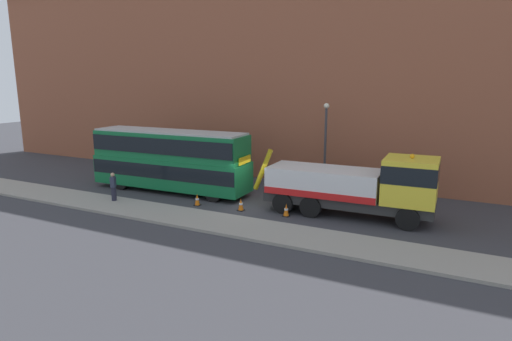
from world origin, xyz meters
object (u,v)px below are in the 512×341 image
(pedestrian_onlooker, at_px, (113,187))
(street_lamp, at_px, (325,139))
(recovery_tow_truck, at_px, (356,185))
(traffic_cone_near_bus, at_px, (197,200))
(traffic_cone_near_truck, at_px, (286,210))
(double_decker_bus, at_px, (170,158))
(traffic_cone_midway, at_px, (241,205))

(pedestrian_onlooker, xyz_separation_m, street_lamp, (10.46, 8.44, 2.49))
(pedestrian_onlooker, bearing_deg, street_lamp, 12.59)
(recovery_tow_truck, bearing_deg, pedestrian_onlooker, -165.92)
(traffic_cone_near_bus, bearing_deg, street_lamp, 49.72)
(street_lamp, bearing_deg, traffic_cone_near_truck, -91.30)
(recovery_tow_truck, xyz_separation_m, double_decker_bus, (-12.38, -0.01, 0.47))
(double_decker_bus, bearing_deg, traffic_cone_near_bus, -32.23)
(traffic_cone_midway, distance_m, street_lamp, 7.67)
(pedestrian_onlooker, height_order, traffic_cone_midway, pedestrian_onlooker)
(traffic_cone_near_bus, xyz_separation_m, traffic_cone_near_truck, (5.50, 0.45, 0.00))
(double_decker_bus, bearing_deg, street_lamp, 25.07)
(recovery_tow_truck, relative_size, traffic_cone_midway, 14.14)
(traffic_cone_midway, bearing_deg, double_decker_bus, 164.02)
(pedestrian_onlooker, relative_size, traffic_cone_midway, 2.38)
(double_decker_bus, height_order, traffic_cone_near_bus, double_decker_bus)
(traffic_cone_near_truck, bearing_deg, double_decker_bus, 169.83)
(traffic_cone_near_bus, distance_m, traffic_cone_midway, 2.81)
(traffic_cone_midway, xyz_separation_m, street_lamp, (2.85, 6.40, 3.13))
(recovery_tow_truck, distance_m, traffic_cone_midway, 6.51)
(double_decker_bus, height_order, traffic_cone_near_truck, double_decker_bus)
(traffic_cone_midway, distance_m, traffic_cone_near_truck, 2.72)
(double_decker_bus, height_order, street_lamp, street_lamp)
(recovery_tow_truck, xyz_separation_m, street_lamp, (-3.24, 4.58, 1.71))
(double_decker_bus, relative_size, traffic_cone_near_bus, 15.42)
(double_decker_bus, distance_m, traffic_cone_near_bus, 4.47)
(recovery_tow_truck, relative_size, traffic_cone_near_truck, 14.14)
(pedestrian_onlooker, bearing_deg, double_decker_bus, 44.70)
(traffic_cone_near_bus, distance_m, street_lamp, 9.28)
(recovery_tow_truck, distance_m, street_lamp, 5.87)
(recovery_tow_truck, bearing_deg, traffic_cone_near_truck, -155.95)
(recovery_tow_truck, height_order, pedestrian_onlooker, recovery_tow_truck)
(traffic_cone_near_bus, xyz_separation_m, street_lamp, (5.64, 6.66, 3.13))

